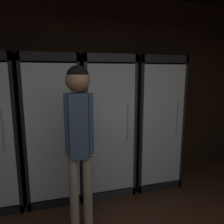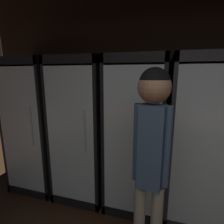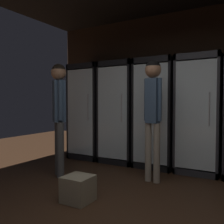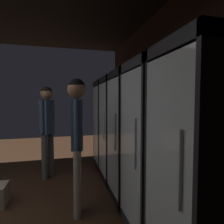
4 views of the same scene
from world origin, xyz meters
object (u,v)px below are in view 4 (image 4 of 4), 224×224
(cooler_far_left, at_px, (112,125))
(shopper_near, at_px, (77,126))
(cooler_left, at_px, (122,129))
(shopper_far, at_px, (47,122))
(cooler_far_right, at_px, (209,170))
(cooler_center, at_px, (136,136))
(cooler_right, at_px, (161,149))

(cooler_far_left, height_order, shopper_near, cooler_far_left)
(cooler_left, height_order, shopper_far, cooler_left)
(cooler_far_right, relative_size, shopper_near, 1.09)
(cooler_far_left, bearing_deg, cooler_center, 0.01)
(cooler_left, xyz_separation_m, shopper_far, (-0.38, -1.36, 0.15))
(cooler_far_left, distance_m, cooler_left, 0.73)
(cooler_right, bearing_deg, cooler_center, -179.99)
(cooler_far_right, height_order, shopper_far, cooler_far_right)
(cooler_left, relative_size, cooler_center, 1.00)
(cooler_right, distance_m, shopper_far, 2.29)
(cooler_center, height_order, cooler_far_right, same)
(cooler_far_left, xyz_separation_m, shopper_near, (1.71, -0.90, 0.22))
(shopper_far, bearing_deg, cooler_far_right, 27.98)
(cooler_far_left, height_order, cooler_center, same)
(cooler_center, bearing_deg, cooler_far_left, -179.99)
(cooler_left, xyz_separation_m, cooler_center, (0.73, -0.00, 0.00))
(cooler_left, xyz_separation_m, shopper_near, (0.98, -0.90, 0.22))
(cooler_far_right, distance_m, shopper_near, 1.52)
(cooler_far_left, xyz_separation_m, cooler_center, (1.46, 0.00, 0.00))
(cooler_center, distance_m, cooler_far_right, 1.46)
(cooler_far_left, relative_size, cooler_far_right, 1.00)
(cooler_far_right, height_order, shopper_near, cooler_far_right)
(cooler_right, height_order, shopper_far, cooler_right)
(cooler_left, bearing_deg, shopper_far, -105.47)
(cooler_right, relative_size, shopper_near, 1.09)
(cooler_right, bearing_deg, cooler_far_left, -179.99)
(cooler_far_right, xyz_separation_m, shopper_near, (-1.21, -0.90, 0.22))
(cooler_right, relative_size, shopper_far, 1.10)
(cooler_far_left, bearing_deg, cooler_right, 0.01)
(cooler_left, relative_size, shopper_near, 1.09)
(cooler_far_left, distance_m, cooler_far_right, 2.91)
(cooler_center, xyz_separation_m, shopper_far, (-1.11, -1.36, 0.15))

